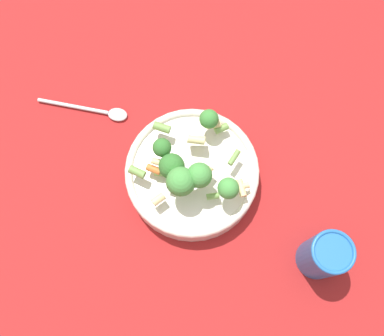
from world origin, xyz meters
TOP-DOWN VIEW (x-y plane):
  - ground_plane at (0.00, 0.00)m, footprint 3.00×3.00m
  - bowl at (0.00, 0.00)m, footprint 0.23×0.23m
  - pasta_salad at (-0.01, -0.01)m, footprint 0.19×0.16m
  - cup at (0.18, -0.18)m, footprint 0.07×0.07m
  - spoon at (-0.15, 0.16)m, footprint 0.16×0.08m

SIDE VIEW (x-z plane):
  - ground_plane at x=0.00m, z-range 0.00..0.00m
  - spoon at x=-0.15m, z-range 0.00..0.01m
  - bowl at x=0.00m, z-range 0.00..0.05m
  - cup at x=0.18m, z-range 0.00..0.11m
  - pasta_salad at x=-0.01m, z-range 0.05..0.13m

